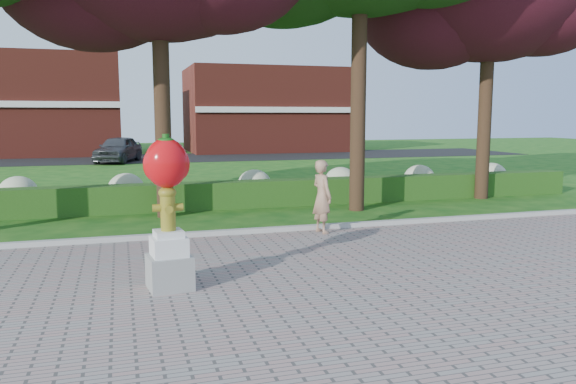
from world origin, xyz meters
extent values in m
plane|color=#134C13|center=(0.00, 0.00, 0.00)|extent=(100.00, 100.00, 0.00)
cube|color=gray|center=(0.00, -4.00, 0.02)|extent=(40.00, 14.00, 0.04)
cube|color=#ADADA5|center=(0.00, 3.00, 0.07)|extent=(40.00, 0.18, 0.15)
cube|color=#1A4012|center=(0.00, 7.00, 0.40)|extent=(24.00, 0.70, 0.80)
ellipsoid|color=beige|center=(-6.00, 8.00, 0.55)|extent=(1.10, 1.10, 0.99)
ellipsoid|color=beige|center=(-3.00, 8.00, 0.55)|extent=(1.10, 1.10, 0.99)
ellipsoid|color=beige|center=(1.00, 8.00, 0.55)|extent=(1.10, 1.10, 0.99)
ellipsoid|color=beige|center=(4.00, 8.00, 0.55)|extent=(1.10, 1.10, 0.99)
ellipsoid|color=beige|center=(7.00, 8.00, 0.55)|extent=(1.10, 1.10, 0.99)
ellipsoid|color=beige|center=(10.00, 8.00, 0.55)|extent=(1.10, 1.10, 0.99)
cube|color=black|center=(0.00, 28.00, 0.01)|extent=(50.00, 8.00, 0.02)
cube|color=maroon|center=(-10.00, 34.00, 3.50)|extent=(14.00, 8.00, 7.00)
cube|color=maroon|center=(8.00, 34.00, 3.20)|extent=(12.00, 8.00, 6.40)
cylinder|color=black|center=(-2.00, 6.00, 3.08)|extent=(0.44, 0.44, 6.16)
cylinder|color=black|center=(3.50, 5.50, 3.64)|extent=(0.44, 0.44, 7.28)
cylinder|color=black|center=(8.50, 6.50, 2.94)|extent=(0.44, 0.44, 5.88)
ellipsoid|color=black|center=(6.92, 7.34, 6.30)|extent=(5.04, 5.04, 4.03)
cube|color=gray|center=(-2.46, -0.76, 0.31)|extent=(0.74, 0.74, 0.53)
cube|color=silver|center=(-2.46, -0.76, 0.72)|extent=(0.59, 0.59, 0.30)
cube|color=silver|center=(-2.46, -0.76, 0.93)|extent=(0.48, 0.48, 0.11)
cylinder|color=olive|center=(-2.46, -0.76, 1.28)|extent=(0.24, 0.24, 0.60)
ellipsoid|color=olive|center=(-2.46, -0.76, 1.58)|extent=(0.28, 0.28, 0.19)
cylinder|color=olive|center=(-2.63, -0.76, 1.35)|extent=(0.13, 0.12, 0.12)
cylinder|color=olive|center=(-2.29, -0.76, 1.35)|extent=(0.13, 0.12, 0.12)
cylinder|color=olive|center=(-2.46, -0.92, 1.35)|extent=(0.13, 0.13, 0.13)
cylinder|color=olive|center=(-2.46, -0.76, 1.67)|extent=(0.09, 0.09, 0.05)
ellipsoid|color=red|center=(-2.46, -0.76, 2.04)|extent=(0.67, 0.60, 0.78)
ellipsoid|color=red|center=(-2.65, -0.76, 2.02)|extent=(0.33, 0.33, 0.49)
ellipsoid|color=red|center=(-2.26, -0.76, 2.02)|extent=(0.33, 0.33, 0.49)
cylinder|color=#165012|center=(-2.46, -0.76, 2.43)|extent=(0.11, 0.11, 0.13)
ellipsoid|color=#165012|center=(-2.46, -0.76, 2.39)|extent=(0.26, 0.26, 0.09)
imported|color=#A77D5F|center=(1.35, 2.60, 0.90)|extent=(0.54, 0.70, 1.72)
imported|color=#3B3D42|center=(-3.24, 25.36, 0.80)|extent=(3.23, 4.94, 1.56)
camera|label=1|loc=(-3.14, -9.58, 2.77)|focal=35.00mm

